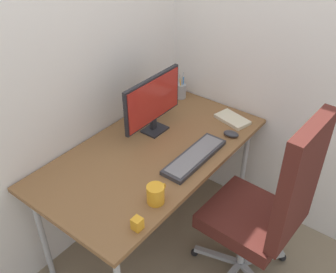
% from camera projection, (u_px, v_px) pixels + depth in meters
% --- Properties ---
extents(ground_plane, '(8.00, 8.00, 0.00)m').
position_uv_depth(ground_plane, '(155.00, 234.00, 2.65)').
color(ground_plane, gray).
extents(wall_back, '(2.94, 0.04, 2.80)m').
position_uv_depth(wall_back, '(91.00, 25.00, 2.06)').
color(wall_back, white).
rests_on(wall_back, ground_plane).
extents(wall_side_right, '(0.04, 2.27, 2.80)m').
position_uv_depth(wall_side_right, '(259.00, 13.00, 2.23)').
color(wall_side_right, white).
rests_on(wall_side_right, ground_plane).
extents(desk, '(1.43, 0.77, 0.74)m').
position_uv_depth(desk, '(153.00, 157.00, 2.26)').
color(desk, brown).
rests_on(desk, ground_plane).
extents(office_chair, '(0.60, 0.62, 1.20)m').
position_uv_depth(office_chair, '(269.00, 207.00, 2.00)').
color(office_chair, black).
rests_on(office_chair, ground_plane).
extents(monitor, '(0.48, 0.12, 0.36)m').
position_uv_depth(monitor, '(153.00, 101.00, 2.28)').
color(monitor, black).
rests_on(monitor, desk).
extents(keyboard, '(0.47, 0.14, 0.03)m').
position_uv_depth(keyboard, '(195.00, 157.00, 2.15)').
color(keyboard, '#333338').
rests_on(keyboard, desk).
extents(mouse, '(0.08, 0.11, 0.03)m').
position_uv_depth(mouse, '(231.00, 134.00, 2.34)').
color(mouse, '#333338').
rests_on(mouse, desk).
extents(pen_holder, '(0.08, 0.08, 0.19)m').
position_uv_depth(pen_holder, '(181.00, 91.00, 2.72)').
color(pen_holder, '#9EA0A5').
rests_on(pen_holder, desk).
extents(notebook, '(0.18, 0.24, 0.02)m').
position_uv_depth(notebook, '(232.00, 119.00, 2.49)').
color(notebook, beige).
rests_on(notebook, desk).
extents(coffee_mug, '(0.12, 0.09, 0.10)m').
position_uv_depth(coffee_mug, '(156.00, 194.00, 1.85)').
color(coffee_mug, orange).
rests_on(coffee_mug, desk).
extents(desk_clamp_accessory, '(0.05, 0.05, 0.06)m').
position_uv_depth(desk_clamp_accessory, '(137.00, 224.00, 1.72)').
color(desk_clamp_accessory, orange).
rests_on(desk_clamp_accessory, desk).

